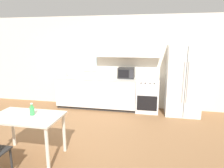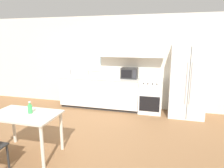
{
  "view_description": "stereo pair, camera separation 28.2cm",
  "coord_description": "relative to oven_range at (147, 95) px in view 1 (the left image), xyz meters",
  "views": [
    {
      "loc": [
        1.33,
        -3.67,
        1.99
      ],
      "look_at": [
        0.48,
        0.55,
        1.05
      ],
      "focal_mm": 32.0,
      "sensor_mm": 36.0,
      "label": 1
    },
    {
      "loc": [
        1.6,
        -3.61,
        1.99
      ],
      "look_at": [
        0.48,
        0.55,
        1.05
      ],
      "focal_mm": 32.0,
      "sensor_mm": 36.0,
      "label": 2
    }
  ],
  "objects": [
    {
      "name": "kitchen_counter",
      "position": [
        -1.49,
        -0.0,
        0.0
      ],
      "size": [
        2.37,
        0.63,
        0.92
      ],
      "color": "#333333",
      "rests_on": "ground_plane"
    },
    {
      "name": "wall_back",
      "position": [
        -1.13,
        0.3,
        1.0
      ],
      "size": [
        12.0,
        0.38,
        2.7
      ],
      "color": "beige",
      "rests_on": "ground_plane"
    },
    {
      "name": "dining_table",
      "position": [
        -1.94,
        -2.76,
        0.18
      ],
      "size": [
        1.16,
        0.71,
        0.76
      ],
      "color": "beige",
      "rests_on": "ground_plane"
    },
    {
      "name": "ground_plane",
      "position": [
        -1.24,
        -1.88,
        -0.46
      ],
      "size": [
        12.0,
        12.0,
        0.0
      ],
      "primitive_type": "plane",
      "color": "olive"
    },
    {
      "name": "oven_range",
      "position": [
        0.0,
        0.0,
        0.0
      ],
      "size": [
        0.62,
        0.62,
        0.93
      ],
      "color": "white",
      "rests_on": "ground_plane"
    },
    {
      "name": "kitchen_sink",
      "position": [
        -1.93,
        0.01,
        0.47
      ],
      "size": [
        0.63,
        0.42,
        0.26
      ],
      "color": "#B7BABC",
      "rests_on": "kitchen_counter"
    },
    {
      "name": "grocery_bag_0",
      "position": [
        -2.51,
        -0.09,
        0.6
      ],
      "size": [
        0.27,
        0.25,
        0.33
      ],
      "rotation": [
        0.0,
        0.0,
        0.24
      ],
      "color": "white",
      "rests_on": "kitchen_counter"
    },
    {
      "name": "microwave",
      "position": [
        -0.63,
        0.1,
        0.61
      ],
      "size": [
        0.46,
        0.34,
        0.31
      ],
      "color": "#282828",
      "rests_on": "kitchen_counter"
    },
    {
      "name": "refrigerator",
      "position": [
        0.94,
        -0.05,
        0.48
      ],
      "size": [
        0.89,
        0.74,
        1.88
      ],
      "color": "silver",
      "rests_on": "ground_plane"
    },
    {
      "name": "drink_bottle",
      "position": [
        -1.86,
        -2.7,
        0.37
      ],
      "size": [
        0.08,
        0.08,
        0.21
      ],
      "color": "#3FB259",
      "rests_on": "dining_table"
    },
    {
      "name": "coffee_mug",
      "position": [
        -1.53,
        -0.22,
        0.51
      ],
      "size": [
        0.11,
        0.08,
        0.1
      ],
      "color": "white",
      "rests_on": "kitchen_counter"
    }
  ]
}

